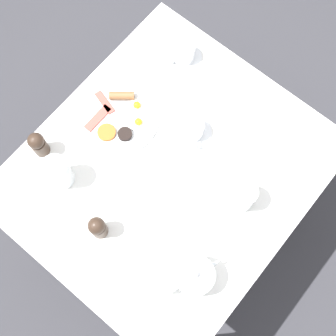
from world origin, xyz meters
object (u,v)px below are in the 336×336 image
at_px(breakfast_plate, 120,117).
at_px(salt_grinder, 98,227).
at_px(pepper_grinder, 38,144).
at_px(fork_by_plate, 283,154).
at_px(spoon_for_tea, 116,189).
at_px(teapot_near, 194,277).
at_px(teacup_with_saucer_left, 192,130).
at_px(water_glass_short, 242,196).
at_px(knife_by_plate, 234,92).
at_px(fork_spare, 192,197).
at_px(water_glass_tall, 58,172).
at_px(teacup_with_saucer_right, 183,53).

relative_size(breakfast_plate, salt_grinder, 2.40).
bearing_deg(breakfast_plate, pepper_grinder, 64.49).
bearing_deg(pepper_grinder, fork_by_plate, -141.35).
distance_m(breakfast_plate, spoon_for_tea, 0.25).
relative_size(teapot_near, fork_by_plate, 1.26).
height_order(teapot_near, teacup_with_saucer_left, teapot_near).
bearing_deg(breakfast_plate, fork_by_plate, -153.86).
relative_size(water_glass_short, spoon_for_tea, 0.76).
bearing_deg(knife_by_plate, fork_spare, 107.72).
xyz_separation_m(teapot_near, knife_by_plate, (0.28, -0.58, -0.05)).
distance_m(water_glass_tall, water_glass_short, 0.58).
height_order(pepper_grinder, fork_spare, pepper_grinder).
xyz_separation_m(breakfast_plate, fork_by_plate, (-0.51, -0.25, -0.01)).
height_order(teacup_with_saucer_right, water_glass_tall, water_glass_tall).
bearing_deg(teacup_with_saucer_left, water_glass_short, 162.30).
xyz_separation_m(teacup_with_saucer_right, fork_by_plate, (-0.49, 0.07, -0.03)).
bearing_deg(fork_spare, salt_grinder, 59.94).
bearing_deg(fork_spare, pepper_grinder, 21.49).
relative_size(teacup_with_saucer_right, salt_grinder, 1.18).
distance_m(teacup_with_saucer_left, teacup_with_saucer_right, 0.29).
relative_size(teapot_near, teacup_with_saucer_right, 1.44).
relative_size(water_glass_short, knife_by_plate, 0.61).
distance_m(teacup_with_saucer_right, water_glass_short, 0.56).
bearing_deg(fork_spare, teapot_near, 129.27).
height_order(breakfast_plate, water_glass_short, water_glass_short).
xyz_separation_m(teacup_with_saucer_right, fork_spare, (-0.35, 0.38, -0.03)).
relative_size(salt_grinder, fork_spare, 0.81).
height_order(water_glass_short, spoon_for_tea, water_glass_short).
distance_m(teacup_with_saucer_left, knife_by_plate, 0.21).
height_order(teacup_with_saucer_right, salt_grinder, salt_grinder).
relative_size(breakfast_plate, teacup_with_saucer_right, 2.04).
bearing_deg(pepper_grinder, breakfast_plate, -115.51).
height_order(salt_grinder, spoon_for_tea, salt_grinder).
relative_size(breakfast_plate, teacup_with_saucer_left, 2.04).
xyz_separation_m(teacup_with_saucer_left, fork_spare, (-0.14, 0.17, -0.03)).
relative_size(breakfast_plate, water_glass_short, 2.37).
bearing_deg(spoon_for_tea, fork_spare, -146.85).
relative_size(teacup_with_saucer_right, pepper_grinder, 1.18).
xyz_separation_m(breakfast_plate, water_glass_tall, (0.00, 0.28, 0.06)).
height_order(breakfast_plate, teacup_with_saucer_left, teacup_with_saucer_left).
relative_size(breakfast_plate, teapot_near, 1.41).
xyz_separation_m(water_glass_tall, salt_grinder, (-0.21, 0.05, -0.01)).
bearing_deg(spoon_for_tea, pepper_grinder, 11.23).
bearing_deg(breakfast_plate, water_glass_short, -176.70).
relative_size(teacup_with_saucer_right, knife_by_plate, 0.70).
distance_m(pepper_grinder, fork_by_plate, 0.81).
xyz_separation_m(teacup_with_saucer_left, salt_grinder, (0.01, 0.45, 0.03)).
height_order(teacup_with_saucer_right, water_glass_short, water_glass_short).
xyz_separation_m(salt_grinder, knife_by_plate, (-0.03, -0.66, -0.06)).
distance_m(teapot_near, pepper_grinder, 0.65).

